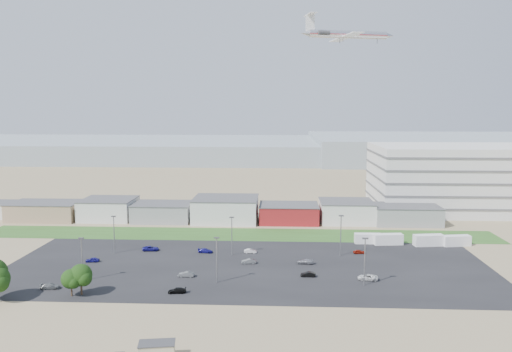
# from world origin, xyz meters

# --- Properties ---
(ground) EXTENTS (700.00, 700.00, 0.00)m
(ground) POSITION_xyz_m (0.00, 0.00, 0.00)
(ground) COLOR #7F6F51
(ground) RESTS_ON ground
(parking_lot) EXTENTS (120.00, 50.00, 0.01)m
(parking_lot) POSITION_xyz_m (5.00, 20.00, 0.01)
(parking_lot) COLOR black
(parking_lot) RESTS_ON ground
(grass_strip) EXTENTS (160.00, 16.00, 0.02)m
(grass_strip) POSITION_xyz_m (0.00, 52.00, 0.01)
(grass_strip) COLOR #2E521E
(grass_strip) RESTS_ON ground
(hills_backdrop) EXTENTS (700.00, 200.00, 9.00)m
(hills_backdrop) POSITION_xyz_m (40.00, 315.00, 4.50)
(hills_backdrop) COLOR gray
(hills_backdrop) RESTS_ON ground
(building_row) EXTENTS (170.00, 20.00, 8.00)m
(building_row) POSITION_xyz_m (-17.00, 71.00, 4.00)
(building_row) COLOR silver
(building_row) RESTS_ON ground
(parking_garage) EXTENTS (80.00, 40.00, 25.00)m
(parking_garage) POSITION_xyz_m (90.00, 95.00, 12.50)
(parking_garage) COLOR silver
(parking_garage) RESTS_ON ground
(portable_shed) EXTENTS (6.02, 3.75, 2.84)m
(portable_shed) POSITION_xyz_m (-5.98, -27.25, 1.42)
(portable_shed) COLOR #BEB690
(portable_shed) RESTS_ON ground
(box_trailer_a) EXTENTS (7.70, 2.54, 2.87)m
(box_trailer_a) POSITION_xyz_m (38.62, 43.37, 1.44)
(box_trailer_a) COLOR silver
(box_trailer_a) RESTS_ON ground
(box_trailer_b) EXTENTS (8.47, 3.51, 3.09)m
(box_trailer_b) POSITION_xyz_m (44.25, 42.38, 1.54)
(box_trailer_b) COLOR silver
(box_trailer_b) RESTS_ON ground
(box_trailer_c) EXTENTS (8.80, 3.90, 3.19)m
(box_trailer_c) POSITION_xyz_m (55.54, 41.64, 1.59)
(box_trailer_c) COLOR silver
(box_trailer_c) RESTS_ON ground
(box_trailer_d) EXTENTS (8.24, 3.78, 2.98)m
(box_trailer_d) POSITION_xyz_m (63.44, 41.91, 1.49)
(box_trailer_d) COLOR silver
(box_trailer_d) RESTS_ON ground
(tree_right) EXTENTS (4.37, 4.37, 6.55)m
(tree_right) POSITION_xyz_m (-30.38, -1.65, 3.27)
(tree_right) COLOR black
(tree_right) RESTS_ON ground
(tree_near) EXTENTS (5.02, 5.02, 7.53)m
(tree_near) POSITION_xyz_m (-28.63, -0.79, 3.76)
(tree_near) COLOR black
(tree_near) RESTS_ON ground
(lightpole_front_l) EXTENTS (1.18, 0.49, 10.06)m
(lightpole_front_l) POSITION_xyz_m (-31.73, 7.69, 5.03)
(lightpole_front_l) COLOR slate
(lightpole_front_l) RESTS_ON ground
(lightpole_front_m) EXTENTS (1.23, 0.51, 10.44)m
(lightpole_front_m) POSITION_xyz_m (-1.11, 8.11, 5.22)
(lightpole_front_m) COLOR slate
(lightpole_front_m) RESTS_ON ground
(lightpole_front_r) EXTENTS (1.27, 0.53, 10.81)m
(lightpole_front_r) POSITION_xyz_m (31.68, 7.79, 5.40)
(lightpole_front_r) COLOR slate
(lightpole_front_r) RESTS_ON ground
(lightpole_back_l) EXTENTS (1.21, 0.50, 10.28)m
(lightpole_back_l) POSITION_xyz_m (-31.80, 29.84, 5.14)
(lightpole_back_l) COLOR slate
(lightpole_back_l) RESTS_ON ground
(lightpole_back_m) EXTENTS (1.23, 0.51, 10.42)m
(lightpole_back_m) POSITION_xyz_m (0.18, 29.56, 5.21)
(lightpole_back_m) COLOR slate
(lightpole_back_m) RESTS_ON ground
(lightpole_back_r) EXTENTS (1.29, 0.54, 10.94)m
(lightpole_back_r) POSITION_xyz_m (29.16, 30.62, 5.47)
(lightpole_back_r) COLOR slate
(lightpole_back_r) RESTS_ON ground
(airliner) EXTENTS (45.60, 36.16, 11.90)m
(airliner) POSITION_xyz_m (40.12, 110.66, 69.03)
(airliner) COLOR silver
(parked_car_0) EXTENTS (4.86, 2.71, 1.29)m
(parked_car_0) POSITION_xyz_m (33.09, 11.40, 0.64)
(parked_car_0) COLOR silver
(parked_car_0) RESTS_ON ground
(parked_car_1) EXTENTS (3.55, 1.28, 1.16)m
(parked_car_1) POSITION_xyz_m (19.60, 12.98, 0.58)
(parked_car_1) COLOR black
(parked_car_1) RESTS_ON ground
(parked_car_3) EXTENTS (4.02, 2.03, 1.12)m
(parked_car_3) POSITION_xyz_m (-8.76, 1.16, 0.56)
(parked_car_3) COLOR black
(parked_car_3) RESTS_ON ground
(parked_car_4) EXTENTS (3.79, 1.47, 1.23)m
(parked_car_4) POSITION_xyz_m (-8.76, 11.61, 0.61)
(parked_car_4) COLOR #595B5E
(parked_car_4) RESTS_ON ground
(parked_car_5) EXTENTS (3.57, 1.77, 1.17)m
(parked_car_5) POSITION_xyz_m (-34.89, 21.70, 0.58)
(parked_car_5) COLOR navy
(parked_car_5) RESTS_ON ground
(parked_car_6) EXTENTS (4.19, 2.08, 1.17)m
(parked_car_6) POSITION_xyz_m (-7.26, 31.38, 0.59)
(parked_car_6) COLOR navy
(parked_car_6) RESTS_ON ground
(parked_car_7) EXTENTS (3.78, 1.62, 1.21)m
(parked_car_7) POSITION_xyz_m (5.15, 22.33, 0.61)
(parked_car_7) COLOR #595B5E
(parked_car_7) RESTS_ON ground
(parked_car_8) EXTENTS (3.32, 1.60, 1.10)m
(parked_car_8) POSITION_xyz_m (34.44, 32.57, 0.55)
(parked_car_8) COLOR maroon
(parked_car_8) RESTS_ON ground
(parked_car_9) EXTENTS (4.67, 2.38, 1.26)m
(parked_car_9) POSITION_xyz_m (-22.65, 32.61, 0.63)
(parked_car_9) COLOR navy
(parked_car_9) RESTS_ON ground
(parked_car_10) EXTENTS (4.33, 2.11, 1.21)m
(parked_car_10) POSITION_xyz_m (-36.76, 2.30, 0.61)
(parked_car_10) COLOR #595B5E
(parked_car_10) RESTS_ON ground
(parked_car_11) EXTENTS (3.39, 1.22, 1.11)m
(parked_car_11) POSITION_xyz_m (4.99, 31.72, 0.56)
(parked_car_11) COLOR silver
(parked_car_11) RESTS_ON ground
(parked_car_12) EXTENTS (4.32, 2.19, 1.20)m
(parked_car_12) POSITION_xyz_m (19.36, 22.81, 0.60)
(parked_car_12) COLOR #A5A5AA
(parked_car_12) RESTS_ON ground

